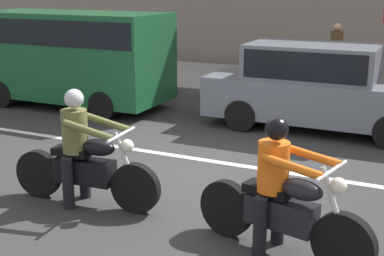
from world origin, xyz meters
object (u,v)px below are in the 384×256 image
(motorcycle_with_rider_olive, at_px, (83,159))
(motorcycle_with_rider_orange_stripe, at_px, (281,199))
(parked_sedan_slate_gray, at_px, (318,86))
(parked_van_forest_green, at_px, (72,52))
(pedestrian_bystander, at_px, (336,49))

(motorcycle_with_rider_olive, relative_size, motorcycle_with_rider_orange_stripe, 1.04)
(parked_sedan_slate_gray, bearing_deg, parked_van_forest_green, -175.96)
(pedestrian_bystander, bearing_deg, parked_sedan_slate_gray, -83.79)
(motorcycle_with_rider_olive, bearing_deg, pedestrian_bystander, 81.05)
(parked_van_forest_green, bearing_deg, motorcycle_with_rider_orange_stripe, -36.81)
(motorcycle_with_rider_olive, relative_size, parked_sedan_slate_gray, 0.47)
(parked_van_forest_green, bearing_deg, pedestrian_bystander, 42.12)
(motorcycle_with_rider_orange_stripe, relative_size, pedestrian_bystander, 1.24)
(motorcycle_with_rider_orange_stripe, distance_m, parked_van_forest_green, 8.18)
(parked_sedan_slate_gray, height_order, pedestrian_bystander, pedestrian_bystander)
(motorcycle_with_rider_orange_stripe, relative_size, parked_van_forest_green, 0.45)
(parked_sedan_slate_gray, bearing_deg, pedestrian_bystander, 96.21)
(motorcycle_with_rider_orange_stripe, distance_m, pedestrian_bystander, 9.76)
(motorcycle_with_rider_orange_stripe, xyz_separation_m, pedestrian_bystander, (-1.24, 9.67, 0.49))
(parked_van_forest_green, relative_size, pedestrian_bystander, 2.77)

